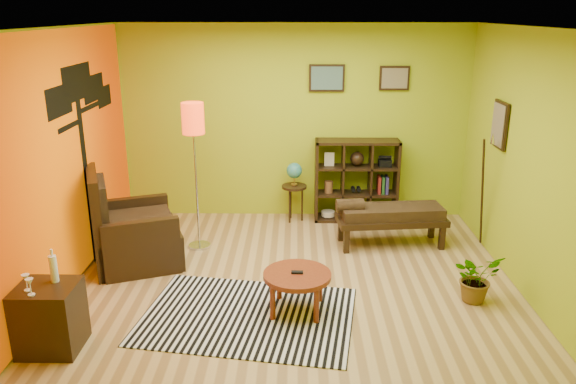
{
  "coord_description": "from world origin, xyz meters",
  "views": [
    {
      "loc": [
        0.02,
        -5.78,
        2.96
      ],
      "look_at": [
        -0.07,
        0.09,
        1.05
      ],
      "focal_mm": 35.0,
      "sensor_mm": 36.0,
      "label": 1
    }
  ],
  "objects_px": {
    "side_cabinet": "(50,317)",
    "floor_lamp": "(194,132)",
    "globe_table": "(294,177)",
    "armchair": "(131,236)",
    "coffee_table": "(297,278)",
    "cube_shelf": "(357,181)",
    "bench": "(388,215)",
    "potted_plant": "(476,282)"
  },
  "relations": [
    {
      "from": "coffee_table",
      "to": "cube_shelf",
      "type": "height_order",
      "value": "cube_shelf"
    },
    {
      "from": "cube_shelf",
      "to": "bench",
      "type": "height_order",
      "value": "cube_shelf"
    },
    {
      "from": "side_cabinet",
      "to": "globe_table",
      "type": "distance_m",
      "value": 4.0
    },
    {
      "from": "globe_table",
      "to": "bench",
      "type": "height_order",
      "value": "globe_table"
    },
    {
      "from": "side_cabinet",
      "to": "potted_plant",
      "type": "relative_size",
      "value": 1.75
    },
    {
      "from": "side_cabinet",
      "to": "potted_plant",
      "type": "height_order",
      "value": "side_cabinet"
    },
    {
      "from": "coffee_table",
      "to": "floor_lamp",
      "type": "bearing_deg",
      "value": 128.2
    },
    {
      "from": "coffee_table",
      "to": "cube_shelf",
      "type": "relative_size",
      "value": 0.58
    },
    {
      "from": "cube_shelf",
      "to": "side_cabinet",
      "type": "bearing_deg",
      "value": -132.7
    },
    {
      "from": "globe_table",
      "to": "armchair",
      "type": "bearing_deg",
      "value": -142.86
    },
    {
      "from": "armchair",
      "to": "potted_plant",
      "type": "bearing_deg",
      "value": -12.59
    },
    {
      "from": "coffee_table",
      "to": "cube_shelf",
      "type": "bearing_deg",
      "value": 71.87
    },
    {
      "from": "side_cabinet",
      "to": "floor_lamp",
      "type": "relative_size",
      "value": 0.5
    },
    {
      "from": "armchair",
      "to": "bench",
      "type": "distance_m",
      "value": 3.26
    },
    {
      "from": "floor_lamp",
      "to": "bench",
      "type": "xyz_separation_m",
      "value": [
        2.47,
        0.1,
        -1.12
      ]
    },
    {
      "from": "side_cabinet",
      "to": "floor_lamp",
      "type": "xyz_separation_m",
      "value": [
        0.96,
        2.33,
        1.22
      ]
    },
    {
      "from": "coffee_table",
      "to": "side_cabinet",
      "type": "distance_m",
      "value": 2.35
    },
    {
      "from": "armchair",
      "to": "bench",
      "type": "height_order",
      "value": "armchair"
    },
    {
      "from": "globe_table",
      "to": "bench",
      "type": "bearing_deg",
      "value": -35.85
    },
    {
      "from": "coffee_table",
      "to": "bench",
      "type": "xyz_separation_m",
      "value": [
        1.19,
        1.73,
        0.05
      ]
    },
    {
      "from": "armchair",
      "to": "floor_lamp",
      "type": "distance_m",
      "value": 1.47
    },
    {
      "from": "side_cabinet",
      "to": "potted_plant",
      "type": "bearing_deg",
      "value": 12.95
    },
    {
      "from": "side_cabinet",
      "to": "globe_table",
      "type": "bearing_deg",
      "value": 56.49
    },
    {
      "from": "bench",
      "to": "potted_plant",
      "type": "relative_size",
      "value": 2.73
    },
    {
      "from": "side_cabinet",
      "to": "bench",
      "type": "bearing_deg",
      "value": 35.3
    },
    {
      "from": "floor_lamp",
      "to": "globe_table",
      "type": "distance_m",
      "value": 1.81
    },
    {
      "from": "coffee_table",
      "to": "bench",
      "type": "distance_m",
      "value": 2.1
    },
    {
      "from": "coffee_table",
      "to": "potted_plant",
      "type": "height_order",
      "value": "coffee_table"
    },
    {
      "from": "cube_shelf",
      "to": "bench",
      "type": "xyz_separation_m",
      "value": [
        0.32,
        -0.95,
        -0.18
      ]
    },
    {
      "from": "coffee_table",
      "to": "floor_lamp",
      "type": "height_order",
      "value": "floor_lamp"
    },
    {
      "from": "cube_shelf",
      "to": "bench",
      "type": "distance_m",
      "value": 1.01
    },
    {
      "from": "floor_lamp",
      "to": "cube_shelf",
      "type": "bearing_deg",
      "value": 25.96
    },
    {
      "from": "globe_table",
      "to": "potted_plant",
      "type": "xyz_separation_m",
      "value": [
        1.94,
        -2.37,
        -0.46
      ]
    },
    {
      "from": "armchair",
      "to": "potted_plant",
      "type": "relative_size",
      "value": 2.34
    },
    {
      "from": "coffee_table",
      "to": "side_cabinet",
      "type": "height_order",
      "value": "side_cabinet"
    },
    {
      "from": "potted_plant",
      "to": "bench",
      "type": "bearing_deg",
      "value": 115.48
    },
    {
      "from": "side_cabinet",
      "to": "bench",
      "type": "height_order",
      "value": "side_cabinet"
    },
    {
      "from": "armchair",
      "to": "globe_table",
      "type": "bearing_deg",
      "value": 37.14
    },
    {
      "from": "coffee_table",
      "to": "globe_table",
      "type": "relative_size",
      "value": 0.79
    },
    {
      "from": "cube_shelf",
      "to": "globe_table",
      "type": "bearing_deg",
      "value": -176.47
    },
    {
      "from": "globe_table",
      "to": "bench",
      "type": "distance_m",
      "value": 1.54
    },
    {
      "from": "armchair",
      "to": "globe_table",
      "type": "height_order",
      "value": "armchair"
    }
  ]
}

